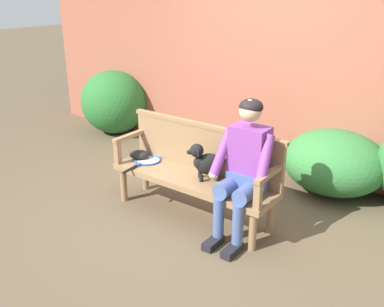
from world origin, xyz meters
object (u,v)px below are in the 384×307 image
at_px(garden_bench, 192,182).
at_px(dog_on_bench, 206,162).
at_px(tennis_racket, 146,161).
at_px(baseball_glove, 139,155).
at_px(person_seated, 244,165).

height_order(garden_bench, dog_on_bench, dog_on_bench).
distance_m(dog_on_bench, tennis_racket, 0.79).
relative_size(tennis_racket, baseball_glove, 2.60).
bearing_deg(person_seated, tennis_racket, 178.60).
distance_m(garden_bench, dog_on_bench, 0.28).
xyz_separation_m(person_seated, tennis_racket, (-1.22, 0.03, -0.27)).
bearing_deg(person_seated, dog_on_bench, 174.37).
bearing_deg(garden_bench, baseball_glove, 176.44).
bearing_deg(dog_on_bench, person_seated, -5.63).
relative_size(person_seated, dog_on_bench, 3.51).
relative_size(garden_bench, baseball_glove, 7.94).
height_order(person_seated, baseball_glove, person_seated).
xyz_separation_m(person_seated, baseball_glove, (-1.34, 0.05, -0.23)).
bearing_deg(tennis_racket, dog_on_bench, 1.08).
distance_m(person_seated, dog_on_bench, 0.46).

